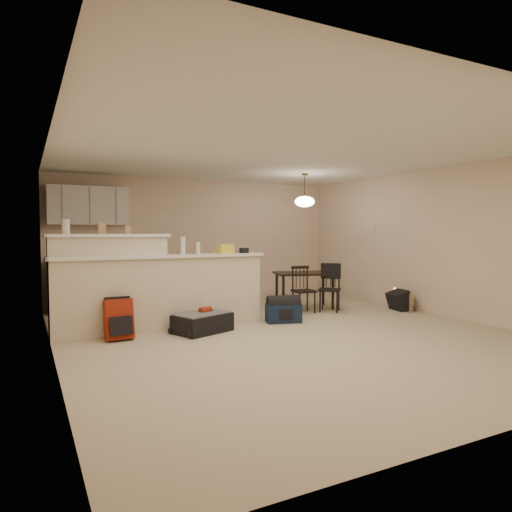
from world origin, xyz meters
TOP-DOWN VIEW (x-y plane):
  - room at (0.00, 0.00)m, footprint 7.00×7.02m
  - breakfast_bar at (-1.76, 0.98)m, footprint 3.08×0.58m
  - upper_cabinets at (-2.20, 3.32)m, footprint 1.40×0.34m
  - kitchen_counter at (-2.00, 3.19)m, footprint 1.80×0.60m
  - thermostat at (2.98, 1.55)m, footprint 0.02×0.12m
  - jar at (-2.76, 1.12)m, footprint 0.10×0.10m
  - cereal_box at (-2.30, 1.12)m, footprint 0.10×0.07m
  - small_box at (-1.94, 1.12)m, footprint 0.08×0.06m
  - bottle_a at (-1.20, 0.90)m, footprint 0.07×0.07m
  - bottle_b at (-0.96, 0.90)m, footprint 0.06×0.06m
  - bag_lump at (-0.52, 0.90)m, footprint 0.22×0.18m
  - pouch at (-0.21, 0.90)m, footprint 0.12×0.10m
  - dining_table at (1.38, 1.61)m, footprint 1.23×1.00m
  - pendant_lamp at (1.38, 1.61)m, footprint 0.36×0.36m
  - dining_chair_near at (1.09, 1.18)m, footprint 0.39×0.37m
  - dining_chair_far at (1.56, 1.07)m, footprint 0.51×0.50m
  - suitcase at (-1.04, 0.52)m, footprint 0.90×0.74m
  - red_backpack at (-2.18, 0.61)m, footprint 0.36×0.23m
  - navy_duffel at (0.34, 0.61)m, footprint 0.59×0.43m
  - black_daypack at (2.78, 0.61)m, footprint 0.35×0.44m
  - cardboard_sheet at (2.85, 0.51)m, footprint 0.15×0.44m

SIDE VIEW (x-z plane):
  - suitcase at x=-1.04m, z-range 0.00..0.26m
  - navy_duffel at x=0.34m, z-range 0.00..0.29m
  - cardboard_sheet at x=2.85m, z-range 0.00..0.34m
  - black_daypack at x=2.78m, z-range 0.00..0.34m
  - red_backpack at x=-2.18m, z-range 0.00..0.53m
  - dining_chair_near at x=1.09m, z-range 0.00..0.81m
  - dining_chair_far at x=1.56m, z-range 0.00..0.84m
  - kitchen_counter at x=-2.00m, z-range 0.00..0.90m
  - dining_table at x=1.38m, z-range 0.25..0.92m
  - breakfast_bar at x=-1.76m, z-range -0.09..1.30m
  - pouch at x=-0.21m, z-range 1.09..1.17m
  - bag_lump at x=-0.52m, z-range 1.09..1.23m
  - bottle_b at x=-0.96m, z-range 1.09..1.27m
  - bottle_a at x=-1.20m, z-range 1.09..1.35m
  - room at x=0.00m, z-range 0.00..2.50m
  - small_box at x=-1.94m, z-range 1.39..1.51m
  - cereal_box at x=-2.30m, z-range 1.39..1.55m
  - jar at x=-2.76m, z-range 1.39..1.59m
  - thermostat at x=2.98m, z-range 1.44..1.56m
  - upper_cabinets at x=-2.20m, z-range 1.55..2.25m
  - pendant_lamp at x=1.38m, z-range 1.68..2.30m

